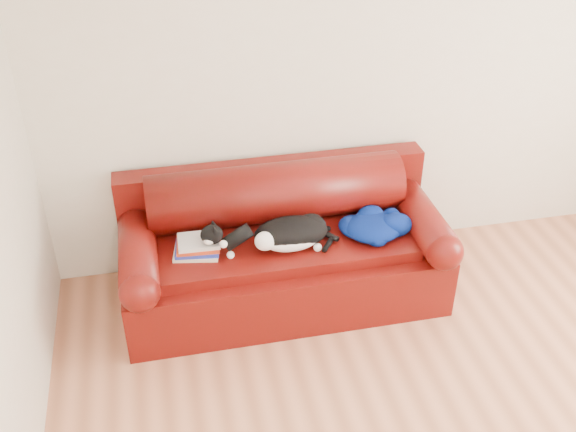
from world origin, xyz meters
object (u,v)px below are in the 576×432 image
Objects in this scene: sofa_base at (283,268)px; blanket at (375,225)px; cat at (290,234)px; book_stack at (198,246)px.

sofa_base is 4.06× the size of blanket.
blanket is (0.59, -0.09, 0.32)m from sofa_base.
cat is 0.57m from blanket.
sofa_base is at bearing 6.74° from book_stack.
cat is (0.58, -0.06, 0.05)m from book_stack.
blanket is at bearing -7.04° from cat.
book_stack reaches higher than sofa_base.
sofa_base is at bearing 88.88° from cat.
book_stack is 1.15m from blanket.
cat reaches higher than sofa_base.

